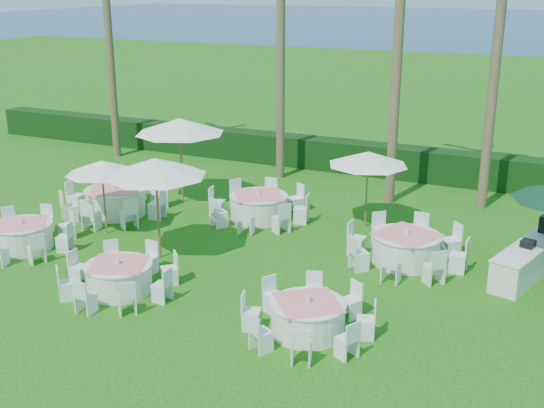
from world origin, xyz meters
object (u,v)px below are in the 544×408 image
(umbrella_b, at_px, (155,167))
(umbrella_c, at_px, (180,126))
(banquet_table_f, at_px, (406,248))
(banquet_table_e, at_px, (259,206))
(umbrella_d, at_px, (368,158))
(buffet_table, at_px, (532,257))
(banquet_table_c, at_px, (308,317))
(banquet_table_d, at_px, (116,201))
(banquet_table_b, at_px, (119,277))
(banquet_table_a, at_px, (23,235))
(umbrella_a, at_px, (102,167))

(umbrella_b, height_order, umbrella_c, umbrella_c)
(banquet_table_f, bearing_deg, banquet_table_e, 163.66)
(umbrella_d, relative_size, buffet_table, 0.65)
(banquet_table_c, height_order, banquet_table_d, banquet_table_d)
(umbrella_c, xyz_separation_m, buffet_table, (11.32, -1.32, -2.18))
(banquet_table_b, bearing_deg, banquet_table_f, 38.55)
(umbrella_b, bearing_deg, umbrella_c, 114.77)
(banquet_table_c, height_order, umbrella_d, umbrella_d)
(banquet_table_c, xyz_separation_m, umbrella_c, (-7.28, 6.65, 2.25))
(banquet_table_e, height_order, umbrella_c, umbrella_c)
(banquet_table_b, height_order, banquet_table_c, same)
(banquet_table_f, xyz_separation_m, umbrella_c, (-8.22, 1.99, 2.21))
(banquet_table_a, bearing_deg, banquet_table_d, 80.99)
(buffet_table, bearing_deg, banquet_table_a, -162.37)
(banquet_table_e, bearing_deg, banquet_table_f, -16.34)
(banquet_table_d, distance_m, banquet_table_f, 9.49)
(banquet_table_c, bearing_deg, umbrella_c, 137.60)
(banquet_table_a, distance_m, umbrella_d, 10.19)
(banquet_table_c, distance_m, buffet_table, 6.69)
(banquet_table_a, distance_m, banquet_table_f, 10.65)
(banquet_table_c, distance_m, umbrella_d, 7.19)
(banquet_table_c, xyz_separation_m, banquet_table_e, (-4.17, 6.16, 0.04))
(umbrella_c, relative_size, umbrella_d, 1.23)
(banquet_table_a, xyz_separation_m, banquet_table_e, (4.94, 5.01, 0.04))
(umbrella_d, xyz_separation_m, buffet_table, (4.93, -1.59, -1.70))
(banquet_table_e, xyz_separation_m, umbrella_d, (3.27, 0.76, 1.73))
(umbrella_a, bearing_deg, banquet_table_a, -125.73)
(banquet_table_b, bearing_deg, banquet_table_c, 0.15)
(banquet_table_e, bearing_deg, banquet_table_d, -160.99)
(banquet_table_b, bearing_deg, buffet_table, 30.77)
(banquet_table_a, height_order, umbrella_b, umbrella_b)
(banquet_table_d, distance_m, umbrella_a, 2.39)
(banquet_table_f, bearing_deg, umbrella_b, -158.03)
(banquet_table_b, height_order, umbrella_c, umbrella_c)
(banquet_table_d, xyz_separation_m, umbrella_b, (3.34, -2.47, 2.10))
(banquet_table_a, xyz_separation_m, umbrella_b, (3.89, 1.03, 2.17))
(banquet_table_e, xyz_separation_m, banquet_table_f, (5.10, -1.50, 0.00))
(banquet_table_d, xyz_separation_m, buffet_table, (12.60, 0.68, 0.00))
(umbrella_c, bearing_deg, umbrella_a, -97.05)
(banquet_table_d, height_order, umbrella_b, umbrella_b)
(banquet_table_f, bearing_deg, umbrella_a, -169.64)
(banquet_table_e, bearing_deg, buffet_table, -5.76)
(banquet_table_b, distance_m, banquet_table_c, 4.92)
(banquet_table_e, distance_m, umbrella_b, 4.63)
(banquet_table_a, xyz_separation_m, umbrella_c, (1.83, 5.50, 2.25))
(banquet_table_c, distance_m, umbrella_a, 8.48)
(banquet_table_e, height_order, banquet_table_f, banquet_table_f)
(banquet_table_f, distance_m, umbrella_d, 3.38)
(umbrella_a, bearing_deg, banquet_table_e, 40.89)
(umbrella_a, bearing_deg, buffet_table, 10.83)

